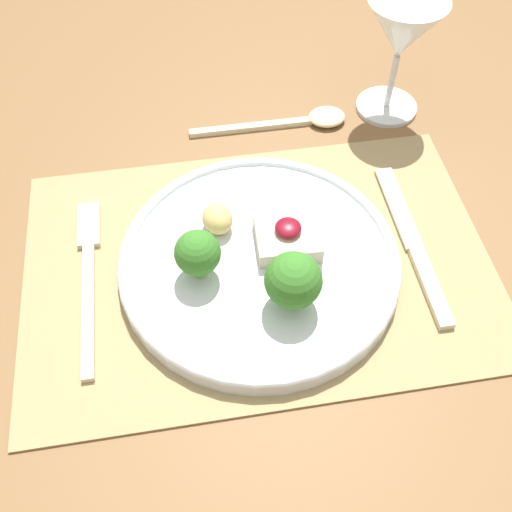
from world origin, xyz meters
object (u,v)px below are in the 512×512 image
object	(u,v)px
fork	(89,270)
knife	(416,252)
dinner_plate	(257,260)
spoon	(305,120)
wine_glass_near	(402,34)

from	to	relation	value
fork	knife	world-z (taller)	knife
dinner_plate	spoon	distance (m)	0.24
fork	wine_glass_near	world-z (taller)	wine_glass_near
fork	spoon	size ratio (longest dim) A/B	1.09
spoon	fork	bearing A→B (deg)	-147.36
dinner_plate	spoon	xyz separation A→B (m)	(0.10, 0.22, -0.01)
fork	knife	distance (m)	0.35
knife	wine_glass_near	xyz separation A→B (m)	(0.04, 0.24, 0.10)
spoon	wine_glass_near	world-z (taller)	wine_glass_near
spoon	wine_glass_near	size ratio (longest dim) A/B	1.33
wine_glass_near	fork	bearing A→B (deg)	-151.63
fork	wine_glass_near	xyz separation A→B (m)	(0.38, 0.21, 0.10)
spoon	wine_glass_near	xyz separation A→B (m)	(0.11, 0.01, 0.10)
dinner_plate	knife	xyz separation A→B (m)	(0.17, -0.01, -0.01)
dinner_plate	knife	bearing A→B (deg)	-2.23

